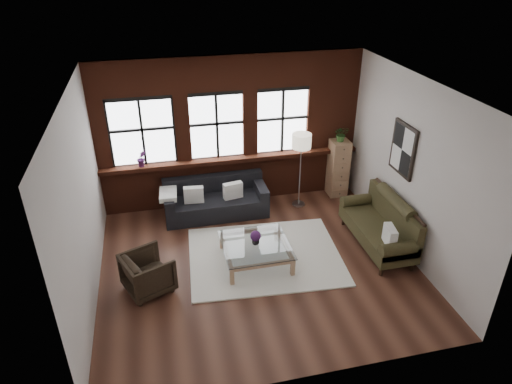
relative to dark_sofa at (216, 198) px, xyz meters
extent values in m
plane|color=#422218|center=(0.47, -1.90, -0.39)|extent=(5.50, 5.50, 0.00)
plane|color=white|center=(0.47, -1.90, 2.81)|extent=(5.50, 5.50, 0.00)
plane|color=beige|center=(0.47, 0.60, 1.21)|extent=(5.50, 0.00, 5.50)
plane|color=beige|center=(0.47, -4.40, 1.21)|extent=(5.50, 0.00, 5.50)
plane|color=beige|center=(-2.28, -1.90, 1.21)|extent=(0.00, 5.00, 5.00)
plane|color=beige|center=(3.22, -1.90, 1.21)|extent=(0.00, 5.00, 5.00)
cube|color=#532113|center=(0.47, 0.45, 0.65)|extent=(5.50, 0.30, 0.08)
cube|color=white|center=(0.64, -1.70, -0.37)|extent=(2.89, 2.35, 0.03)
cube|color=white|center=(-0.46, -0.10, 0.19)|extent=(0.41, 0.17, 0.34)
cube|color=white|center=(0.36, -0.10, 0.19)|extent=(0.42, 0.21, 0.34)
cube|color=white|center=(2.69, -2.42, 0.23)|extent=(0.20, 0.40, 0.34)
imported|color=black|center=(-1.44, -2.13, -0.05)|extent=(0.96, 0.95, 0.67)
imported|color=#B2B2B2|center=(0.44, -1.82, 0.07)|extent=(0.14, 0.14, 0.14)
sphere|color=#4D1E57|center=(0.44, -1.82, 0.18)|extent=(0.19, 0.19, 0.19)
cube|color=#A57C59|center=(2.82, 0.27, 0.26)|extent=(0.40, 0.40, 1.30)
imported|color=#2D5923|center=(2.82, 0.27, 1.08)|extent=(0.34, 0.31, 0.34)
imported|color=#4D1E57|center=(-1.41, 0.42, 0.87)|extent=(0.22, 0.19, 0.35)
camera|label=1|loc=(-1.06, -8.28, 4.68)|focal=32.00mm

